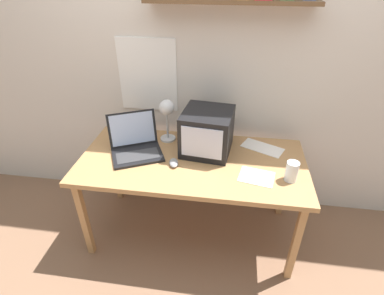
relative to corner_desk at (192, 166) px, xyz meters
name	(u,v)px	position (x,y,z in m)	size (l,w,h in m)	color
ground_plane	(192,230)	(0.00, 0.00, -0.65)	(12.00, 12.00, 0.00)	#866149
back_wall	(202,53)	(0.00, 0.49, 0.66)	(5.60, 0.24, 2.60)	silver
corner_desk	(192,166)	(0.00, 0.00, 0.00)	(1.57, 0.76, 0.71)	tan
crt_monitor	(207,132)	(0.09, 0.14, 0.21)	(0.37, 0.38, 0.31)	black
laptop	(135,143)	(-0.42, 0.05, 0.12)	(0.45, 0.44, 0.26)	black
desk_lamp	(167,112)	(-0.21, 0.20, 0.31)	(0.13, 0.18, 0.36)	silver
juice_glass	(292,172)	(0.65, -0.13, 0.12)	(0.08, 0.08, 0.13)	white
computer_mouse	(174,163)	(-0.11, -0.08, 0.07)	(0.08, 0.12, 0.03)	gray
open_notebook	(256,177)	(0.44, -0.13, 0.06)	(0.25, 0.21, 0.00)	white
loose_paper_near_monitor	(262,148)	(0.49, 0.23, 0.06)	(0.33, 0.26, 0.00)	white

